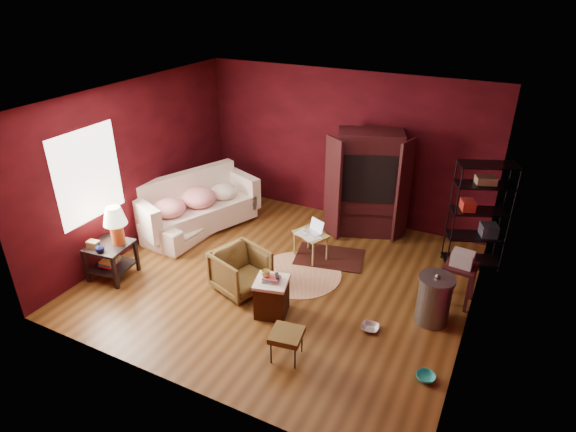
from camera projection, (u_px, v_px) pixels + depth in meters
name	position (u px, v px, depth m)	size (l,w,h in m)	color
room	(279.00, 197.00, 6.94)	(5.54, 5.04, 2.84)	brown
sofa	(197.00, 207.00, 8.86)	(2.19, 0.64, 0.85)	white
armchair	(241.00, 269.00, 7.14)	(0.71, 0.66, 0.73)	black
pet_bowl_steel	(371.00, 322.00, 6.42)	(0.24, 0.06, 0.24)	silver
pet_bowl_turquoise	(427.00, 372.00, 5.63)	(0.23, 0.07, 0.23)	#28BBB5
vase	(100.00, 248.00, 7.16)	(0.14, 0.14, 0.14)	#0D1642
mug	(266.00, 273.00, 6.51)	(0.12, 0.09, 0.12)	#E2D96E
side_table	(113.00, 236.00, 7.33)	(0.66, 0.66, 1.18)	black
sofa_cushions	(196.00, 206.00, 8.84)	(1.65, 2.40, 0.94)	white
hamper	(272.00, 296.00, 6.67)	(0.54, 0.54, 0.63)	#482310
footstool	(287.00, 336.00, 5.86)	(0.44, 0.44, 0.39)	black
rug_round	(299.00, 274.00, 7.66)	(1.79, 1.79, 0.01)	#EEE5C6
rug_oriental	(330.00, 257.00, 8.10)	(1.26, 0.98, 0.01)	#441712
laptop_desk	(311.00, 236.00, 7.93)	(0.65, 0.58, 0.67)	tan
tv_armoire	(367.00, 182.00, 8.48)	(1.41, 1.10, 1.91)	#3A1014
wire_shelving	(480.00, 212.00, 7.47)	(0.94, 0.67, 1.77)	black
small_stand	(461.00, 265.00, 6.75)	(0.45, 0.45, 0.84)	#3A1014
trash_can	(434.00, 299.00, 6.48)	(0.61, 0.61, 0.76)	gray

